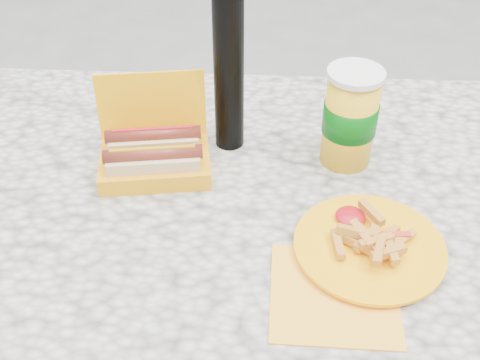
{
  "coord_description": "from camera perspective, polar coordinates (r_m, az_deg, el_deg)",
  "views": [
    {
      "loc": [
        0.06,
        -0.7,
        1.38
      ],
      "look_at": [
        0.03,
        -0.0,
        0.8
      ],
      "focal_mm": 45.0,
      "sensor_mm": 36.0,
      "label": 1
    }
  ],
  "objects": [
    {
      "name": "picnic_table",
      "position": [
        1.02,
        -1.51,
        -6.65
      ],
      "size": [
        1.2,
        0.8,
        0.75
      ],
      "color": "beige",
      "rests_on": "ground"
    },
    {
      "name": "hotdog_box",
      "position": [
        1.0,
        -8.12,
        2.46
      ],
      "size": [
        0.2,
        0.16,
        0.15
      ],
      "rotation": [
        0.0,
        0.0,
        0.15
      ],
      "color": "#FFAC08",
      "rests_on": "picnic_table"
    },
    {
      "name": "fries_plate",
      "position": [
        0.88,
        11.9,
        -6.42
      ],
      "size": [
        0.25,
        0.28,
        0.04
      ],
      "rotation": [
        0.0,
        0.0,
        -0.3
      ],
      "color": "yellow",
      "rests_on": "picnic_table"
    },
    {
      "name": "soda_cup",
      "position": [
        1.0,
        10.4,
        5.87
      ],
      "size": [
        0.09,
        0.09,
        0.17
      ],
      "rotation": [
        0.0,
        0.0,
        -0.26
      ],
      "color": "yellow",
      "rests_on": "picnic_table"
    }
  ]
}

